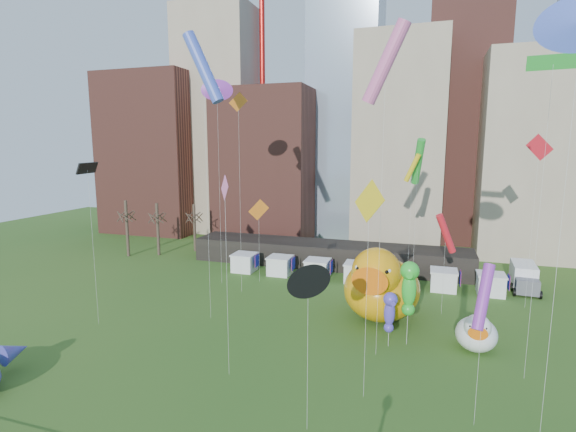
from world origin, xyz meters
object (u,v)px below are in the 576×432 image
(small_duck, at_px, (477,333))
(seahorse_green, at_px, (409,284))
(box_truck, at_px, (524,276))
(seahorse_purple, at_px, (390,309))
(big_duck, at_px, (381,285))

(small_duck, distance_m, seahorse_green, 6.57)
(box_truck, bearing_deg, seahorse_purple, -121.09)
(seahorse_green, height_order, box_truck, seahorse_green)
(seahorse_purple, height_order, box_truck, seahorse_purple)
(seahorse_purple, bearing_deg, seahorse_green, 11.14)
(seahorse_green, xyz_separation_m, box_truck, (12.30, 19.25, -3.83))
(big_duck, relative_size, small_duck, 2.22)
(big_duck, xyz_separation_m, box_truck, (15.02, 14.68, -1.99))
(small_duck, bearing_deg, big_duck, 157.58)
(big_duck, bearing_deg, small_duck, -19.83)
(seahorse_purple, relative_size, box_truck, 0.69)
(big_duck, relative_size, seahorse_green, 1.41)
(small_duck, xyz_separation_m, seahorse_purple, (-6.83, -1.37, 1.70))
(big_duck, bearing_deg, seahorse_purple, -70.01)
(seahorse_purple, distance_m, box_truck, 24.39)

